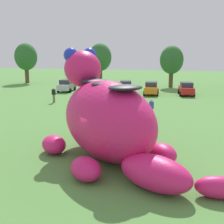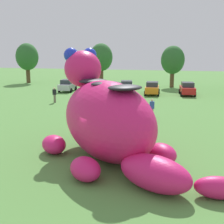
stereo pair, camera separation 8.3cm
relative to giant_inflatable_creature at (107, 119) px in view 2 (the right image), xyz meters
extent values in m
plane|color=#568E42|center=(0.37, -0.81, -2.11)|extent=(160.00, 160.00, 0.00)
ellipsoid|color=#E01E6B|center=(-0.02, 0.00, -0.06)|extent=(7.66, 7.75, 4.09)
ellipsoid|color=#E01E6B|center=(-2.17, 2.22, 2.42)|extent=(3.20, 3.20, 2.16)
sphere|color=#1E33CC|center=(-2.82, 2.04, 3.22)|extent=(0.86, 0.86, 0.86)
sphere|color=#1E33CC|center=(-1.97, 2.86, 3.22)|extent=(0.86, 0.86, 0.86)
ellipsoid|color=black|center=(-1.16, 1.17, 1.81)|extent=(2.08, 2.08, 0.27)
ellipsoid|color=black|center=(-0.02, 0.00, 1.81)|extent=(2.08, 2.08, 0.27)
ellipsoid|color=black|center=(1.24, -1.31, 1.81)|extent=(2.08, 2.08, 0.27)
ellipsoid|color=#E01E6B|center=(-3.04, -0.14, -1.61)|extent=(2.11, 2.12, 1.00)
ellipsoid|color=#E01E6B|center=(0.22, 3.01, -1.61)|extent=(2.11, 2.12, 1.00)
ellipsoid|color=#E01E6B|center=(-0.14, -2.89, -1.61)|extent=(2.11, 2.12, 1.00)
ellipsoid|color=#E01E6B|center=(2.87, 0.01, -1.61)|extent=(2.11, 2.12, 1.00)
ellipsoid|color=#E01E6B|center=(2.88, -3.00, -1.39)|extent=(3.65, 2.90, 1.43)
ellipsoid|color=#E01E6B|center=(5.35, -3.07, -1.67)|extent=(1.95, 1.05, 0.87)
cube|color=#B7BABF|center=(-13.20, 24.12, -1.39)|extent=(2.24, 4.29, 0.80)
cube|color=#2D333D|center=(-13.18, 23.97, -0.69)|extent=(1.75, 2.15, 0.60)
cylinder|color=black|center=(-14.22, 25.26, -1.79)|extent=(0.32, 0.67, 0.64)
cylinder|color=black|center=(-12.53, 25.49, -1.79)|extent=(0.32, 0.67, 0.64)
cylinder|color=black|center=(-13.87, 22.75, -1.79)|extent=(0.32, 0.67, 0.64)
cylinder|color=black|center=(-12.19, 22.97, -1.79)|extent=(0.32, 0.67, 0.64)
cube|color=black|center=(-8.93, 24.57, -1.39)|extent=(2.40, 4.34, 0.80)
cube|color=#2D333D|center=(-8.90, 24.42, -0.69)|extent=(1.82, 2.20, 0.60)
cylinder|color=black|center=(-9.99, 25.67, -1.79)|extent=(0.35, 0.67, 0.64)
cylinder|color=black|center=(-8.32, 25.97, -1.79)|extent=(0.35, 0.67, 0.64)
cylinder|color=black|center=(-9.54, 23.17, -1.79)|extent=(0.35, 0.67, 0.64)
cylinder|color=black|center=(-7.87, 23.47, -1.79)|extent=(0.35, 0.67, 0.64)
cube|color=white|center=(-4.62, 24.73, -1.39)|extent=(2.59, 4.38, 0.80)
cube|color=#2D333D|center=(-4.59, 24.58, -0.69)|extent=(1.91, 2.26, 0.60)
cylinder|color=black|center=(-5.74, 25.77, -1.79)|extent=(0.38, 0.68, 0.64)
cylinder|color=black|center=(-4.09, 26.16, -1.79)|extent=(0.38, 0.68, 0.64)
cylinder|color=black|center=(-5.16, 23.30, -1.79)|extent=(0.38, 0.68, 0.64)
cylinder|color=black|center=(-3.50, 23.68, -1.79)|extent=(0.38, 0.68, 0.64)
cube|color=orange|center=(-0.99, 24.14, -1.39)|extent=(2.08, 4.24, 0.80)
cube|color=#2D333D|center=(-0.97, 23.99, -0.69)|extent=(1.67, 2.10, 0.60)
cylinder|color=black|center=(-1.95, 25.33, -1.79)|extent=(0.30, 0.66, 0.64)
cylinder|color=black|center=(-0.26, 25.49, -1.79)|extent=(0.30, 0.66, 0.64)
cylinder|color=black|center=(-1.71, 22.80, -1.79)|extent=(0.30, 0.66, 0.64)
cylinder|color=black|center=(-0.02, 22.96, -1.79)|extent=(0.30, 0.66, 0.64)
cube|color=red|center=(3.51, 24.88, -1.39)|extent=(2.21, 4.28, 0.80)
cube|color=#2D333D|center=(3.53, 24.73, -0.69)|extent=(1.74, 2.14, 0.60)
cylinder|color=black|center=(2.51, 26.03, -1.79)|extent=(0.32, 0.67, 0.64)
cylinder|color=black|center=(4.19, 26.25, -1.79)|extent=(0.32, 0.67, 0.64)
cylinder|color=black|center=(2.83, 23.51, -1.79)|extent=(0.32, 0.67, 0.64)
cylinder|color=black|center=(4.52, 23.73, -1.79)|extent=(0.32, 0.67, 0.64)
cylinder|color=brown|center=(-25.23, 33.27, -0.84)|extent=(0.72, 0.72, 2.53)
ellipsoid|color=#2D662D|center=(-25.23, 33.27, 2.66)|extent=(4.06, 4.06, 4.87)
cylinder|color=brown|center=(-11.62, 35.12, -0.85)|extent=(0.72, 0.72, 2.50)
ellipsoid|color=#2D662D|center=(-11.62, 35.12, 2.60)|extent=(4.01, 4.01, 4.81)
cylinder|color=brown|center=(0.89, 33.38, -0.95)|extent=(0.66, 0.66, 2.32)
ellipsoid|color=#2D662D|center=(0.89, 33.38, 2.26)|extent=(3.71, 3.71, 4.46)
cylinder|color=#726656|center=(0.98, 9.77, -1.67)|extent=(0.26, 0.26, 0.88)
cube|color=#2D4CA5|center=(0.98, 9.77, -0.93)|extent=(0.38, 0.22, 0.60)
sphere|color=beige|center=(0.98, 9.77, -0.51)|extent=(0.22, 0.22, 0.22)
cylinder|color=#726656|center=(-10.63, 14.96, -1.67)|extent=(0.26, 0.26, 0.88)
cube|color=black|center=(-10.63, 14.96, -0.93)|extent=(0.38, 0.22, 0.60)
sphere|color=beige|center=(-10.63, 14.96, -0.51)|extent=(0.22, 0.22, 0.22)
camera|label=1|loc=(4.10, -13.92, 3.35)|focal=46.10mm
camera|label=2|loc=(4.17, -13.89, 3.35)|focal=46.10mm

